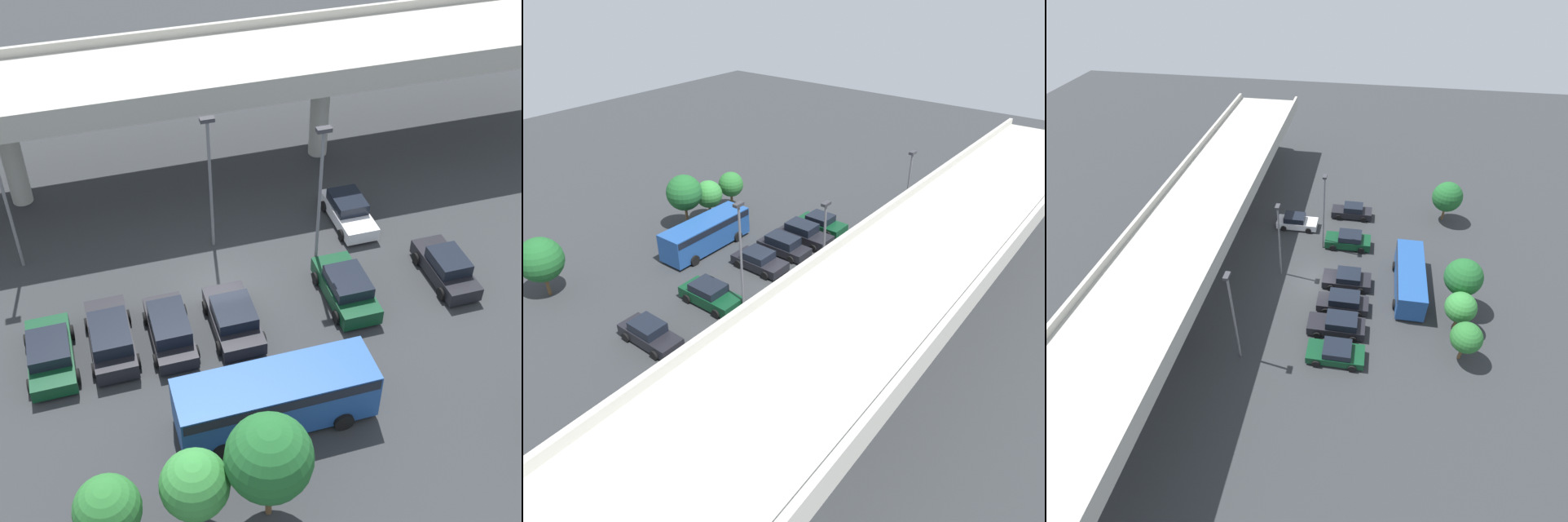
% 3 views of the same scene
% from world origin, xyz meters
% --- Properties ---
extents(ground_plane, '(115.49, 115.49, 0.00)m').
position_xyz_m(ground_plane, '(0.00, 0.00, 0.00)').
color(ground_plane, '#2D3033').
extents(highway_overpass, '(55.06, 7.96, 7.50)m').
position_xyz_m(highway_overpass, '(0.00, 10.61, 6.27)').
color(highway_overpass, '#ADAAA0').
rests_on(highway_overpass, ground_plane).
extents(parked_car_0, '(2.20, 4.41, 1.43)m').
position_xyz_m(parked_car_0, '(-8.30, -2.52, 0.68)').
color(parked_car_0, '#0C381E').
rests_on(parked_car_0, ground_plane).
extents(parked_car_1, '(2.11, 4.65, 1.66)m').
position_xyz_m(parked_car_1, '(-5.61, -2.39, 0.78)').
color(parked_car_1, black).
rests_on(parked_car_1, ground_plane).
extents(parked_car_2, '(2.03, 4.42, 1.56)m').
position_xyz_m(parked_car_2, '(-2.97, -2.60, 0.74)').
color(parked_car_2, black).
rests_on(parked_car_2, ground_plane).
extents(parked_car_3, '(2.25, 4.38, 1.45)m').
position_xyz_m(parked_car_3, '(0.00, -2.69, 0.68)').
color(parked_car_3, black).
rests_on(parked_car_3, ground_plane).
extents(parked_car_4, '(2.20, 4.58, 1.56)m').
position_xyz_m(parked_car_4, '(5.73, -2.32, 0.74)').
color(parked_car_4, '#0C381E').
rests_on(parked_car_4, ground_plane).
extents(parked_car_5, '(2.07, 4.34, 1.49)m').
position_xyz_m(parked_car_5, '(8.17, 3.48, 0.69)').
color(parked_car_5, silver).
rests_on(parked_car_5, ground_plane).
extents(parked_car_6, '(1.97, 4.43, 1.52)m').
position_xyz_m(parked_car_6, '(11.09, -2.31, 0.70)').
color(parked_car_6, black).
rests_on(parked_car_6, ground_plane).
extents(shuttle_bus, '(8.13, 2.72, 2.54)m').
position_xyz_m(shuttle_bus, '(0.29, -8.21, 1.52)').
color(shuttle_bus, '#1E478C').
rests_on(shuttle_bus, ground_plane).
extents(lamp_post_near_aisle, '(0.70, 0.35, 8.23)m').
position_xyz_m(lamp_post_near_aisle, '(5.09, 0.21, 4.81)').
color(lamp_post_near_aisle, slate).
rests_on(lamp_post_near_aisle, ground_plane).
extents(lamp_post_mid_lot, '(0.70, 0.35, 8.55)m').
position_xyz_m(lamp_post_mid_lot, '(-9.23, 4.78, 4.97)').
color(lamp_post_mid_lot, slate).
rests_on(lamp_post_mid_lot, ground_plane).
extents(lamp_post_by_overpass, '(0.70, 0.35, 7.61)m').
position_xyz_m(lamp_post_by_overpass, '(0.58, 3.61, 4.48)').
color(lamp_post_by_overpass, slate).
rests_on(lamp_post_by_overpass, ground_plane).
extents(tree_front_left, '(2.35, 2.35, 3.64)m').
position_xyz_m(tree_front_left, '(-6.78, -11.91, 2.46)').
color(tree_front_left, brown).
rests_on(tree_front_left, ground_plane).
extents(tree_front_centre, '(2.49, 2.49, 3.75)m').
position_xyz_m(tree_front_centre, '(-3.78, -11.86, 2.50)').
color(tree_front_centre, brown).
rests_on(tree_front_centre, ground_plane).
extents(tree_front_right, '(3.12, 3.12, 5.01)m').
position_xyz_m(tree_front_right, '(-1.22, -12.17, 3.44)').
color(tree_front_right, brown).
rests_on(tree_front_right, ground_plane).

